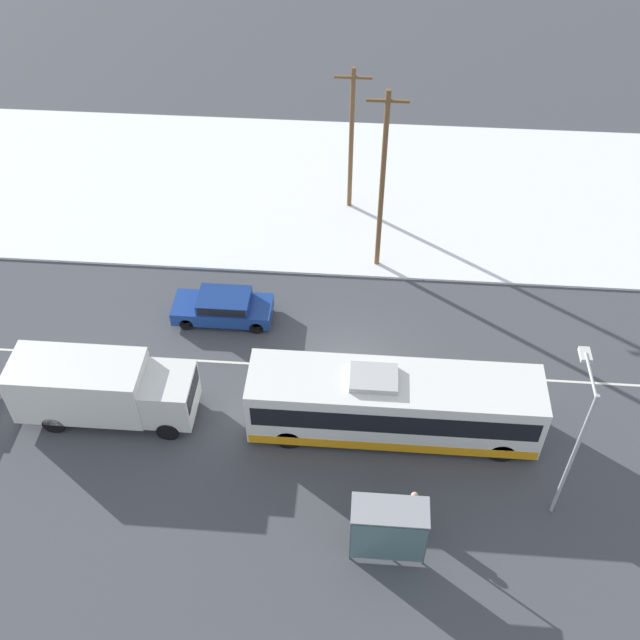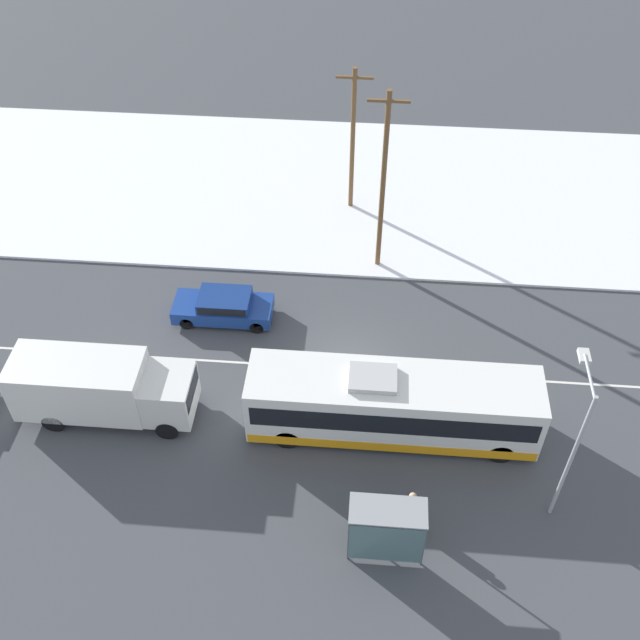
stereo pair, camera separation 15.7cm
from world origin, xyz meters
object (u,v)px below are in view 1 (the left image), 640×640
box_truck (100,388)px  pedestrian_at_stop (413,504)px  utility_pole_roadside (382,182)px  utility_pole_snowlot (351,139)px  bus_shelter (389,528)px  city_bus (393,404)px  streetlamp (576,431)px  sedan_car (223,306)px

box_truck → pedestrian_at_stop: bearing=-18.0°
utility_pole_roadside → utility_pole_snowlot: bearing=108.6°
box_truck → utility_pole_snowlot: 17.67m
pedestrian_at_stop → bus_shelter: size_ratio=0.67×
city_bus → utility_pole_roadside: (-0.79, 10.07, 3.35)m
city_bus → streetlamp: 7.03m
city_bus → pedestrian_at_stop: bearing=-79.5°
box_truck → sedan_car: bearing=56.6°
box_truck → utility_pole_roadside: utility_pole_roadside is taller
city_bus → utility_pole_snowlot: (-2.39, 14.82, 2.64)m
city_bus → utility_pole_roadside: bearing=94.5°
sedan_car → pedestrian_at_stop: 12.95m
pedestrian_at_stop → bus_shelter: bearing=-123.0°
pedestrian_at_stop → utility_pole_snowlot: bearing=99.4°
city_bus → sedan_car: (-7.69, 5.76, -0.78)m
city_bus → bus_shelter: 5.41m
bus_shelter → utility_pole_roadside: (-0.67, 15.49, 3.23)m
streetlamp → utility_pole_snowlot: (-8.27, 17.63, -0.01)m
box_truck → city_bus: bearing=0.4°
bus_shelter → utility_pole_snowlot: utility_pole_snowlot is taller
sedan_car → streetlamp: bearing=147.7°
box_truck → bus_shelter: (11.41, -5.33, 0.07)m
pedestrian_at_stop → utility_pole_roadside: size_ratio=0.19×
utility_pole_roadside → streetlamp: bearing=-62.6°
utility_pole_roadside → utility_pole_snowlot: (-1.60, 4.75, -0.72)m
utility_pole_snowlot → bus_shelter: bearing=-83.6°
streetlamp → utility_pole_snowlot: utility_pole_snowlot is taller
utility_pole_snowlot → box_truck: bearing=-121.5°
bus_shelter → streetlamp: streetlamp is taller
box_truck → utility_pole_snowlot: size_ratio=0.89×
sedan_car → utility_pole_roadside: utility_pole_roadside is taller
city_bus → box_truck: size_ratio=1.58×
city_bus → utility_pole_roadside: utility_pole_roadside is taller
bus_shelter → utility_pole_snowlot: size_ratio=0.33×
utility_pole_roadside → box_truck: bearing=-136.6°
box_truck → bus_shelter: 12.59m
utility_pole_snowlot → pedestrian_at_stop: bearing=-80.6°
box_truck → sedan_car: size_ratio=1.58×
bus_shelter → utility_pole_snowlot: 20.51m
box_truck → streetlamp: bearing=-8.9°
city_bus → pedestrian_at_stop: size_ratio=6.40×
utility_pole_snowlot → streetlamp: bearing=-64.9°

